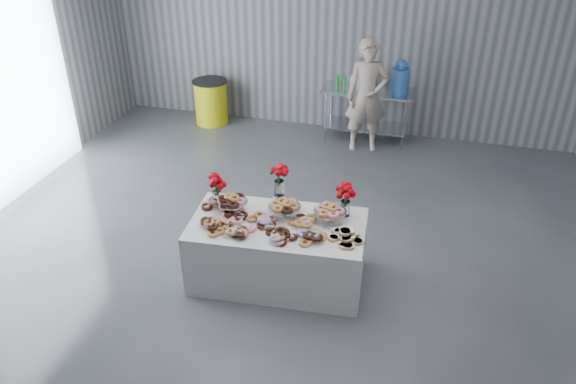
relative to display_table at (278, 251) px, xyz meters
The scene contains 16 objects.
ground 0.43m from the display_table, 143.38° to the right, with size 9.00×9.00×0.00m, color #3D4046.
room_walls 2.31m from the display_table, behind, with size 8.04×9.04×4.02m.
display_table is the anchor object (origin of this frame).
prep_table 4.00m from the display_table, 84.24° to the left, with size 1.50×0.60×0.90m.
donut_mounds 0.42m from the display_table, 90.00° to the right, with size 1.80×0.80×0.09m, color #C47647, non-canonical shape.
cake_stand_left 0.77m from the display_table, 169.32° to the left, with size 0.36×0.36×0.17m.
cake_stand_mid 0.54m from the display_table, 76.14° to the left, with size 0.36×0.36×0.17m.
cake_stand_right 0.77m from the display_table, 19.83° to the left, with size 0.36×0.36×0.17m.
danish_pile 0.88m from the display_table, ahead, with size 0.48×0.48×0.11m, color white, non-canonical shape.
bouquet_left 1.04m from the display_table, 166.14° to the left, with size 0.26×0.26×0.42m.
bouquet_right 1.02m from the display_table, 27.78° to the left, with size 0.26×0.26×0.42m.
bouquet_center 0.83m from the display_table, 102.71° to the left, with size 0.26×0.26×0.57m.
water_jug 4.14m from the display_table, 77.22° to the left, with size 0.28×0.28×0.55m.
drink_bottles 3.93m from the display_table, 88.82° to the left, with size 0.54×0.08×0.27m, color #268C33, non-canonical shape.
person 3.70m from the display_table, 83.28° to the left, with size 0.66×0.44×1.82m, color #CC8C93.
trash_barrel 4.64m from the display_table, 121.18° to the left, with size 0.62×0.62×0.80m.
Camera 1 is at (1.62, -4.72, 4.13)m, focal length 35.00 mm.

